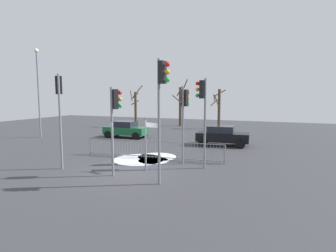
# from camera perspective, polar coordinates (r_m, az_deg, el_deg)

# --- Properties ---
(ground_plane) EXTENTS (60.00, 60.00, 0.00)m
(ground_plane) POSITION_cam_1_polar(r_m,az_deg,el_deg) (13.69, -8.32, -9.38)
(ground_plane) COLOR #38383D
(traffic_light_mid_right) EXTENTS (0.56, 0.36, 5.18)m
(traffic_light_mid_right) POSITION_cam_1_polar(r_m,az_deg,el_deg) (11.02, -1.35, 6.77)
(traffic_light_mid_right) COLOR slate
(traffic_light_mid_right) RESTS_ON ground
(traffic_light_rear_right) EXTENTS (0.46, 0.47, 4.78)m
(traffic_light_rear_right) POSITION_cam_1_polar(r_m,az_deg,el_deg) (14.68, -21.84, 5.11)
(traffic_light_rear_right) COLOR slate
(traffic_light_rear_right) RESTS_ON ground
(traffic_light_mid_left) EXTENTS (0.37, 0.55, 4.13)m
(traffic_light_mid_left) POSITION_cam_1_polar(r_m,az_deg,el_deg) (14.68, 3.52, 3.74)
(traffic_light_mid_left) COLOR slate
(traffic_light_mid_left) RESTS_ON ground
(traffic_light_foreground_right) EXTENTS (0.44, 0.50, 4.09)m
(traffic_light_foreground_right) POSITION_cam_1_polar(r_m,az_deg,el_deg) (12.63, -11.11, 3.08)
(traffic_light_foreground_right) COLOR slate
(traffic_light_foreground_right) RESTS_ON ground
(traffic_light_rear_left) EXTENTS (0.57, 0.33, 4.56)m
(traffic_light_rear_left) POSITION_cam_1_polar(r_m,az_deg,el_deg) (13.78, 7.24, 4.83)
(traffic_light_rear_left) COLOR slate
(traffic_light_rear_left) RESTS_ON ground
(direction_sign_post) EXTENTS (0.78, 0.21, 2.64)m
(direction_sign_post) POSITION_cam_1_polar(r_m,az_deg,el_deg) (13.40, -4.49, -3.14)
(direction_sign_post) COLOR slate
(direction_sign_post) RESTS_ON ground
(pedestrian_guard_railing) EXTENTS (8.42, 0.72, 1.07)m
(pedestrian_guard_railing) POSITION_cam_1_polar(r_m,az_deg,el_deg) (16.04, -3.27, -4.95)
(pedestrian_guard_railing) COLOR slate
(pedestrian_guard_railing) RESTS_ON ground
(car_green_trailing) EXTENTS (3.85, 2.03, 1.47)m
(car_green_trailing) POSITION_cam_1_polar(r_m,az_deg,el_deg) (24.31, -8.85, -0.64)
(car_green_trailing) COLOR #195933
(car_green_trailing) RESTS_ON ground
(car_black_near) EXTENTS (3.91, 2.15, 1.47)m
(car_black_near) POSITION_cam_1_polar(r_m,az_deg,el_deg) (20.68, 11.29, -1.91)
(car_black_near) COLOR black
(car_black_near) RESTS_ON ground
(street_lamp) EXTENTS (0.36, 0.36, 7.76)m
(street_lamp) POSITION_cam_1_polar(r_m,az_deg,el_deg) (26.61, -25.58, 7.83)
(street_lamp) COLOR slate
(street_lamp) RESTS_ON ground
(bare_tree_left) EXTENTS (1.56, 1.73, 4.44)m
(bare_tree_left) POSITION_cam_1_polar(r_m,az_deg,el_deg) (31.18, 10.59, 3.84)
(bare_tree_left) COLOR #473828
(bare_tree_left) RESTS_ON ground
(bare_tree_centre) EXTENTS (1.41, 1.47, 4.95)m
(bare_tree_centre) POSITION_cam_1_polar(r_m,az_deg,el_deg) (32.54, -6.82, 3.86)
(bare_tree_centre) COLOR #473828
(bare_tree_centre) RESTS_ON ground
(bare_tree_right) EXTENTS (1.77, 1.79, 5.70)m
(bare_tree_right) POSITION_cam_1_polar(r_m,az_deg,el_deg) (33.20, 2.64, 4.44)
(bare_tree_right) COLOR #473828
(bare_tree_right) RESTS_ON ground
(snow_patch_kerb) EXTENTS (2.33, 2.33, 0.01)m
(snow_patch_kerb) POSITION_cam_1_polar(r_m,az_deg,el_deg) (16.63, -2.30, -6.46)
(snow_patch_kerb) COLOR white
(snow_patch_kerb) RESTS_ON ground
(snow_patch_island) EXTENTS (1.75, 1.75, 0.01)m
(snow_patch_island) POSITION_cam_1_polar(r_m,az_deg,el_deg) (15.70, -3.07, -7.25)
(snow_patch_island) COLOR silver
(snow_patch_island) RESTS_ON ground
(snow_patch_verge) EXTENTS (2.96, 2.96, 0.01)m
(snow_patch_verge) POSITION_cam_1_polar(r_m,az_deg,el_deg) (16.03, -6.17, -6.99)
(snow_patch_verge) COLOR silver
(snow_patch_verge) RESTS_ON ground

